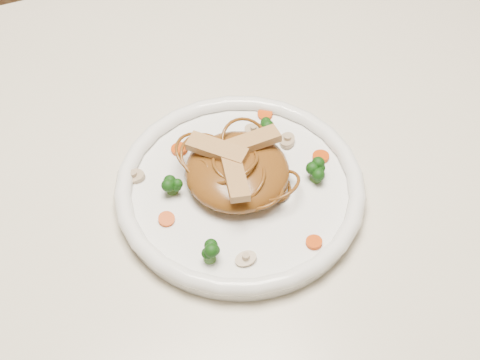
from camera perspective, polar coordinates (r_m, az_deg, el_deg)
name	(u,v)px	position (r m, az deg, el deg)	size (l,w,h in m)	color
table	(215,202)	(0.91, -2.14, -1.88)	(1.20, 0.80, 0.75)	beige
plate	(240,192)	(0.79, 0.00, -1.01)	(0.29, 0.29, 0.02)	white
noodle_mound	(237,171)	(0.78, -0.25, 0.77)	(0.12, 0.12, 0.04)	brown
chicken_a	(251,142)	(0.77, 0.90, 3.23)	(0.07, 0.02, 0.01)	tan
chicken_b	(217,149)	(0.77, -1.94, 2.61)	(0.07, 0.02, 0.01)	tan
chicken_c	(235,177)	(0.74, -0.40, 0.24)	(0.07, 0.02, 0.01)	tan
broccoli_0	(266,127)	(0.83, 2.24, 4.50)	(0.03, 0.03, 0.03)	#10400D
broccoli_1	(172,184)	(0.77, -5.75, -0.32)	(0.02, 0.02, 0.03)	#10400D
broccoli_2	(209,251)	(0.71, -2.61, -5.97)	(0.03, 0.03, 0.03)	#10400D
broccoli_3	(317,170)	(0.78, 6.49, 0.83)	(0.03, 0.03, 0.03)	#10400D
carrot_0	(265,114)	(0.86, 2.12, 5.54)	(0.02, 0.02, 0.01)	#B34006
carrot_1	(167,219)	(0.76, -6.20, -3.30)	(0.02, 0.02, 0.01)	#B34006
carrot_2	(321,157)	(0.82, 6.81, 1.97)	(0.02, 0.02, 0.01)	#B34006
carrot_3	(179,149)	(0.82, -5.12, 2.60)	(0.02, 0.02, 0.01)	#B34006
carrot_4	(314,242)	(0.74, 6.24, -5.23)	(0.02, 0.02, 0.01)	#B34006
mushroom_0	(246,259)	(0.72, 0.49, -6.67)	(0.02, 0.02, 0.01)	#C4AF93
mushroom_1	(287,141)	(0.83, 3.99, 3.33)	(0.03, 0.03, 0.01)	#C4AF93
mushroom_2	(134,176)	(0.80, -8.93, 0.29)	(0.03, 0.03, 0.01)	#C4AF93
mushroom_3	(253,131)	(0.84, 1.13, 4.17)	(0.02, 0.02, 0.01)	#C4AF93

